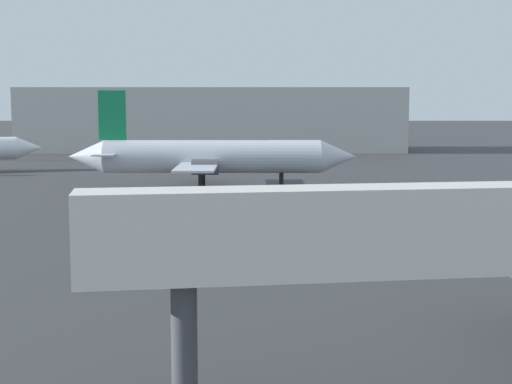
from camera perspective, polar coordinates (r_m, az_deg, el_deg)
The scene contains 3 objects.
airplane_distant at distance 71.77m, azimuth -3.51°, elevation 2.67°, with size 27.22×21.16×9.48m.
jet_bridge at distance 22.01m, azimuth 17.42°, elevation -2.89°, with size 20.95×5.24×6.51m.
terminal_building at distance 131.02m, azimuth -3.26°, elevation 5.49°, with size 63.36×18.99×10.59m, color #B7B7B2.
Camera 1 is at (0.85, -12.83, 8.63)m, focal length 53.25 mm.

